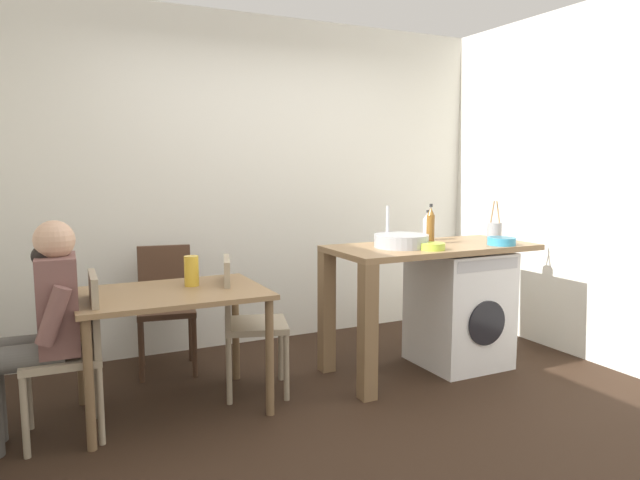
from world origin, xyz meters
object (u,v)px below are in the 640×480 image
bottle_squat_brown (428,227)px  dining_table (171,307)px  seated_person (41,320)px  colander (502,241)px  bottle_tall_green (431,226)px  chair_opposite (244,317)px  mixing_bowl (432,246)px  utensil_crock (494,230)px  washing_machine (459,308)px  chair_spare_by_wall (166,300)px  vase (191,271)px  chair_person_seat (75,346)px

bottle_squat_brown → dining_table: bearing=-175.7°
seated_person → colander: 3.02m
bottle_tall_green → chair_opposite: bearing=175.7°
mixing_bowl → utensil_crock: (0.77, 0.25, 0.04)m
dining_table → washing_machine: washing_machine is taller
seated_person → bottle_squat_brown: seated_person is taller
dining_table → utensil_crock: size_ratio=3.67×
bottle_tall_green → utensil_crock: bearing=-0.5°
utensil_crock → chair_spare_by_wall: bearing=161.0°
seated_person → bottle_tall_green: (2.58, 0.06, 0.38)m
bottle_squat_brown → colander: (0.31, -0.46, -0.07)m
washing_machine → vase: (-1.96, 0.19, 0.40)m
bottle_tall_green → vase: 1.74m
chair_person_seat → colander: colander is taller
seated_person → bottle_squat_brown: 2.72m
bottle_squat_brown → utensil_crock: utensil_crock is taller
utensil_crock → vase: bearing=176.6°
seated_person → mixing_bowl: bearing=-92.5°
seated_person → bottle_squat_brown: size_ratio=5.20×
chair_opposite → bottle_squat_brown: (1.50, 0.08, 0.52)m
chair_spare_by_wall → colander: bearing=163.1°
dining_table → seated_person: size_ratio=0.92×
chair_person_seat → seated_person: 0.23m
colander → vase: (-2.14, 0.41, -0.12)m
chair_spare_by_wall → seated_person: (-0.82, -0.87, 0.16)m
chair_spare_by_wall → bottle_squat_brown: bearing=170.9°
washing_machine → mixing_bowl: 0.69m
seated_person → washing_machine: 2.82m
washing_machine → bottle_squat_brown: bottle_squat_brown is taller
chair_person_seat → seated_person: size_ratio=0.75×
colander → vase: bearing=169.2°
dining_table → colander: colander is taller
bottle_tall_green → bottle_squat_brown: 0.21m
chair_opposite → bottle_squat_brown: bottle_squat_brown is taller
chair_person_seat → bottle_squat_brown: size_ratio=3.90×
washing_machine → chair_person_seat: bearing=-179.8°
colander → dining_table: bearing=172.3°
dining_table → mixing_bowl: 1.75m
bottle_squat_brown → vase: bearing=-178.5°
seated_person → colander: (3.00, -0.21, 0.28)m
dining_table → bottle_squat_brown: size_ratio=4.76×
utensil_crock → vase: utensil_crock is taller
chair_spare_by_wall → vase: 0.75m
chair_person_seat → chair_spare_by_wall: bearing=-34.9°
washing_machine → utensil_crock: (0.37, 0.05, 0.56)m
dining_table → bottle_tall_green: (1.87, -0.03, 0.41)m
bottle_squat_brown → vase: size_ratio=1.22×
chair_person_seat → bottle_tall_green: (2.42, 0.07, 0.54)m
dining_table → chair_opposite: chair_opposite is taller
mixing_bowl → colander: bearing=-1.9°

